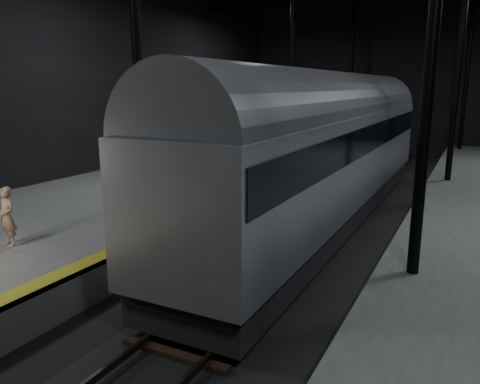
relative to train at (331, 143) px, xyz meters
The scene contains 6 objects.
ground 3.83m from the train, 89.99° to the right, with size 44.00×44.00×0.00m, color black.
platform_left 8.25m from the train, 163.17° to the right, with size 9.00×43.80×1.00m, color #4E4E4C.
tactile_strip 4.48m from the train, 145.08° to the right, with size 0.50×43.80×0.01m, color olive.
track 3.78m from the train, 89.99° to the right, with size 2.40×43.00×0.24m.
train is the anchor object (origin of this frame).
woman 11.03m from the train, 123.06° to the right, with size 0.58×0.38×1.59m, color tan.
Camera 1 is at (4.81, -14.66, 5.14)m, focal length 35.00 mm.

